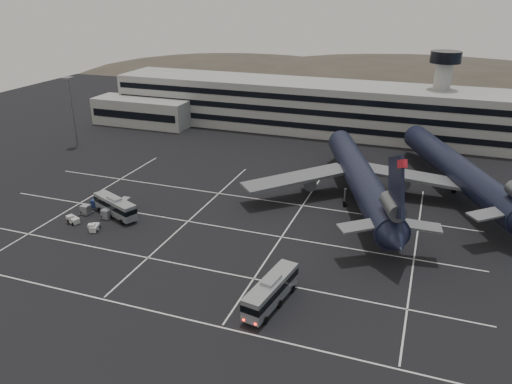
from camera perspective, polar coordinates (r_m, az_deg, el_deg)
ground at (r=87.04m, az=-5.45°, el=-5.04°), size 260.00×260.00×0.00m
lane_markings at (r=87.25m, az=-4.68°, el=-4.94°), size 90.00×55.62×0.01m
terminal at (r=148.92m, az=5.16°, el=9.70°), size 125.00×26.00×24.00m
hills at (r=245.43m, az=15.96°, el=9.60°), size 352.00×180.00×44.00m
lightpole_left at (r=139.89m, az=-20.38°, el=9.58°), size 2.40×2.40×18.28m
trijet_main at (r=99.45m, az=11.91°, el=1.54°), size 44.46×55.68×18.08m
trijet_far at (r=109.21m, az=22.22°, el=2.33°), size 30.59×54.78×18.08m
bus_near at (r=68.50m, az=1.72°, el=-11.15°), size 4.58×12.03×4.15m
bus_far at (r=96.65m, az=-15.80°, el=-1.52°), size 10.96×6.68×3.84m
tug_a at (r=92.64m, az=-17.99°, el=-3.88°), size 2.05×2.60×1.47m
tug_b at (r=96.74m, az=-20.11°, el=-3.00°), size 2.74×2.27×1.53m
uld_cluster at (r=100.14m, az=-16.76°, el=-1.54°), size 7.13×8.31×1.79m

